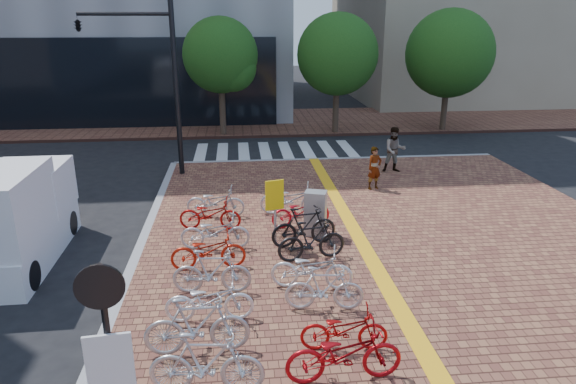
{
  "coord_description": "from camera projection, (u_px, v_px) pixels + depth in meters",
  "views": [
    {
      "loc": [
        -1.3,
        -9.41,
        5.96
      ],
      "look_at": [
        0.09,
        4.26,
        1.3
      ],
      "focal_mm": 32.0,
      "sensor_mm": 36.0,
      "label": 1
    }
  ],
  "objects": [
    {
      "name": "ground",
      "position": [
        304.0,
        314.0,
        10.9
      ],
      "size": [
        120.0,
        120.0,
        0.0
      ],
      "primitive_type": "plane",
      "color": "black",
      "rests_on": "ground"
    },
    {
      "name": "kerb_north",
      "position": [
        336.0,
        160.0,
        22.47
      ],
      "size": [
        14.0,
        0.25,
        0.15
      ],
      "primitive_type": "cube",
      "color": "gray",
      "rests_on": "ground"
    },
    {
      "name": "far_sidewalk",
      "position": [
        258.0,
        122.0,
        30.66
      ],
      "size": [
        70.0,
        8.0,
        0.15
      ],
      "primitive_type": "cube",
      "color": "brown",
      "rests_on": "ground"
    },
    {
      "name": "crosswalk",
      "position": [
        276.0,
        152.0,
        24.14
      ],
      "size": [
        7.5,
        4.0,
        0.01
      ],
      "color": "silver",
      "rests_on": "ground"
    },
    {
      "name": "street_trees",
      "position": [
        357.0,
        56.0,
        26.51
      ],
      "size": [
        16.2,
        4.6,
        6.35
      ],
      "color": "#38281E",
      "rests_on": "far_sidewalk"
    },
    {
      "name": "bike_0",
      "position": [
        206.0,
        363.0,
        8.21
      ],
      "size": [
        1.93,
        0.73,
        1.13
      ],
      "primitive_type": "imported",
      "rotation": [
        0.0,
        0.0,
        1.47
      ],
      "color": "silver",
      "rests_on": "sidewalk"
    },
    {
      "name": "bike_1",
      "position": [
        197.0,
        326.0,
        9.21
      ],
      "size": [
        1.92,
        0.59,
        1.15
      ],
      "primitive_type": "imported",
      "rotation": [
        0.0,
        0.0,
        1.6
      ],
      "color": "#B5B6BB",
      "rests_on": "sidewalk"
    },
    {
      "name": "bike_2",
      "position": [
        209.0,
        300.0,
        10.26
      ],
      "size": [
        1.78,
        0.62,
        0.93
      ],
      "primitive_type": "imported",
      "rotation": [
        0.0,
        0.0,
        1.57
      ],
      "color": "white",
      "rests_on": "sidewalk"
    },
    {
      "name": "bike_3",
      "position": [
        212.0,
        272.0,
        11.28
      ],
      "size": [
        1.77,
        0.61,
        1.05
      ],
      "primitive_type": "imported",
      "rotation": [
        0.0,
        0.0,
        1.5
      ],
      "color": "#B2B1B6",
      "rests_on": "sidewalk"
    },
    {
      "name": "bike_4",
      "position": [
        208.0,
        251.0,
        12.41
      ],
      "size": [
        1.85,
        0.75,
        0.95
      ],
      "primitive_type": "imported",
      "rotation": [
        0.0,
        0.0,
        1.63
      ],
      "color": "#B21D0C",
      "rests_on": "sidewalk"
    },
    {
      "name": "bike_5",
      "position": [
        215.0,
        232.0,
        13.51
      ],
      "size": [
        1.85,
        0.71,
        0.96
      ],
      "primitive_type": "imported",
      "rotation": [
        0.0,
        0.0,
        1.53
      ],
      "color": "silver",
      "rests_on": "sidewalk"
    },
    {
      "name": "bike_6",
      "position": [
        210.0,
        214.0,
        14.75
      ],
      "size": [
        1.84,
        0.84,
        0.93
      ],
      "primitive_type": "imported",
      "rotation": [
        0.0,
        0.0,
        1.44
      ],
      "color": "#A00E0B",
      "rests_on": "sidewalk"
    },
    {
      "name": "bike_7",
      "position": [
        216.0,
        202.0,
        15.75
      ],
      "size": [
        1.86,
        0.87,
        0.94
      ],
      "primitive_type": "imported",
      "rotation": [
        0.0,
        0.0,
        1.43
      ],
      "color": "#B2B3B7",
      "rests_on": "sidewalk"
    },
    {
      "name": "bike_8",
      "position": [
        344.0,
        353.0,
        8.53
      ],
      "size": [
        2.01,
        0.76,
        1.04
      ],
      "primitive_type": "imported",
      "rotation": [
        0.0,
        0.0,
        1.61
      ],
      "color": "#A90C12",
      "rests_on": "sidewalk"
    },
    {
      "name": "bike_9",
      "position": [
        344.0,
        329.0,
        9.37
      ],
      "size": [
        1.65,
        0.7,
        0.84
      ],
      "primitive_type": "imported",
      "rotation": [
        0.0,
        0.0,
        1.48
      ],
      "color": "#AF0C0C",
      "rests_on": "sidewalk"
    },
    {
      "name": "bike_10",
      "position": [
        324.0,
        288.0,
        10.64
      ],
      "size": [
        1.69,
        0.65,
        0.99
      ],
      "primitive_type": "imported",
      "rotation": [
        0.0,
        0.0,
        1.46
      ],
      "color": "silver",
      "rests_on": "sidewalk"
    },
    {
      "name": "bike_11",
      "position": [
        312.0,
        269.0,
        11.5
      ],
      "size": [
        1.94,
        1.0,
        0.97
      ],
      "primitive_type": "imported",
      "rotation": [
        0.0,
        0.0,
        1.37
      ],
      "color": "silver",
      "rests_on": "sidewalk"
    },
    {
      "name": "bike_12",
      "position": [
        311.0,
        240.0,
        12.86
      ],
      "size": [
        1.82,
        0.79,
        1.06
      ],
      "primitive_type": "imported",
      "rotation": [
        0.0,
        0.0,
        1.74
      ],
      "color": "black",
      "rests_on": "sidewalk"
    },
    {
      "name": "bike_13",
      "position": [
        304.0,
        226.0,
        13.68
      ],
      "size": [
        1.88,
        0.87,
        1.09
      ],
      "primitive_type": "imported",
      "rotation": [
        0.0,
        0.0,
        1.78
      ],
      "color": "black",
      "rests_on": "sidewalk"
    },
    {
      "name": "bike_14",
      "position": [
        301.0,
        211.0,
        14.97
      ],
      "size": [
        1.84,
        0.92,
        0.93
      ],
      "primitive_type": "imported",
      "rotation": [
        0.0,
        0.0,
        1.75
      ],
      "color": "red",
      "rests_on": "sidewalk"
    },
    {
      "name": "bike_15",
      "position": [
        291.0,
        199.0,
        15.86
      ],
      "size": [
        2.01,
        0.97,
        1.01
      ],
      "primitive_type": "imported",
      "rotation": [
        0.0,
        0.0,
        1.41
      ],
      "color": "silver",
      "rests_on": "sidewalk"
    },
    {
      "name": "pedestrian_a",
      "position": [
        374.0,
        168.0,
        18.19
      ],
      "size": [
        0.66,
        0.54,
        1.54
      ],
      "primitive_type": "imported",
      "rotation": [
        0.0,
        0.0,
        0.36
      ],
      "color": "gray",
      "rests_on": "sidewalk"
    },
    {
      "name": "pedestrian_b",
      "position": [
        395.0,
        150.0,
        20.21
      ],
      "size": [
        0.92,
        0.74,
        1.79
      ],
      "primitive_type": "imported",
      "rotation": [
        0.0,
        0.0,
        -0.08
      ],
      "color": "#464959",
      "rests_on": "sidewalk"
    },
    {
      "name": "utility_box",
      "position": [
        315.0,
        213.0,
        14.34
      ],
      "size": [
        0.69,
        0.59,
        1.28
      ],
      "primitive_type": "cube",
      "rotation": [
        0.0,
        0.0,
        -0.31
      ],
      "color": "#B4B5B9",
      "rests_on": "sidewalk"
    },
    {
      "name": "yellow_sign",
      "position": [
        275.0,
        201.0,
        13.4
      ],
      "size": [
        0.5,
        0.19,
        1.85
      ],
      "color": "#B7B7BC",
      "rests_on": "sidewalk"
    },
    {
      "name": "notice_sign",
      "position": [
        109.0,
        349.0,
        6.25
      ],
      "size": [
        0.58,
        0.16,
        3.14
      ],
      "color": "black",
      "rests_on": "sidewalk"
    },
    {
      "name": "traffic_light_pole",
      "position": [
        132.0,
        55.0,
        18.66
      ],
      "size": [
        3.52,
        1.36,
        6.56
      ],
      "color": "black",
      "rests_on": "sidewalk"
    },
    {
      "name": "box_truck",
      "position": [
        11.0,
        218.0,
        12.83
      ],
      "size": [
        2.06,
        4.56,
        2.62
      ],
      "color": "white",
      "rests_on": "ground"
    }
  ]
}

